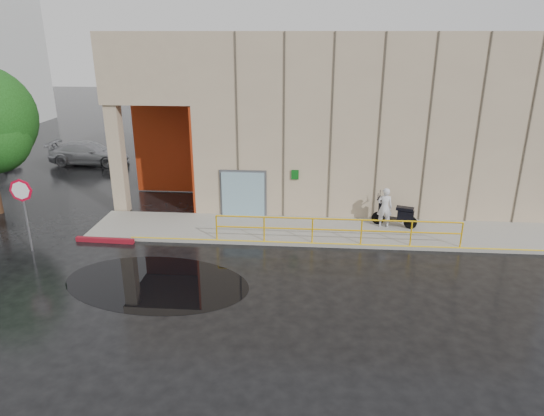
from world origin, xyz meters
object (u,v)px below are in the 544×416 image
Objects in this scene: person at (385,207)px; red_curb at (105,240)px; scooter at (396,208)px; stop_sign at (23,200)px; car_c at (89,153)px.

person reaches higher than red_curb.
scooter is at bearing -170.17° from person.
red_curb is (2.49, 1.02, -1.99)m from stop_sign.
scooter is 14.70m from stop_sign.
stop_sign is at bearing -157.60° from red_curb.
stop_sign is at bearing -164.36° from car_c.
red_curb is 13.29m from car_c.
person is 0.35× the size of car_c.
person is 0.59× the size of stop_sign.
car_c is (-5.91, 11.89, 0.63)m from red_curb.
scooter is at bearing -117.69° from car_c.
scooter is 12.05m from red_curb.
scooter reaches higher than red_curb.
person is at bearing 11.09° from red_curb.
scooter is at bearing 34.89° from stop_sign.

